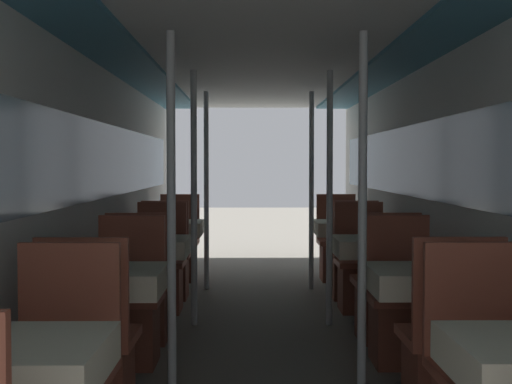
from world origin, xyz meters
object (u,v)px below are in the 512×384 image
object	(u,v)px
dining_table_right_3	(344,233)
dining_table_right_2	(372,252)
dining_table_right_1	(422,288)
chair_left_near_3	(167,269)
chair_right_near_1	(448,367)
support_pole_left_3	(206,191)
chair_right_far_3	(338,254)
support_pole_right_2	(329,198)
support_pole_right_3	(311,190)
chair_left_far_1	(128,320)
chair_right_far_1	(401,319)
dining_table_left_2	(151,253)
chair_right_near_2	(384,302)
dining_table_left_0	(16,375)
chair_left_far_2	(160,278)
dining_table_left_3	(173,233)
support_pole_left_2	(194,198)
support_pole_right_1	(362,212)
chair_left_far_3	(179,254)
chair_left_near_2	(141,302)
chair_right_near_3	(352,269)
chair_left_near_1	(91,368)
dining_table_left_1	(111,289)
support_pole_left_1	(171,212)
chair_right_far_2	(361,278)

from	to	relation	value
dining_table_right_3	dining_table_right_2	bearing A→B (deg)	-90.00
dining_table_right_1	chair_left_near_3	bearing A→B (deg)	122.61
chair_right_near_1	dining_table_right_2	world-z (taller)	chair_right_near_1
support_pole_left_3	chair_right_far_3	xyz separation A→B (m)	(1.46, 0.55, -0.75)
support_pole_right_2	dining_table_right_3	bearing A→B (deg)	78.31
support_pole_right_3	dining_table_right_2	bearing A→B (deg)	-78.31
chair_left_far_1	chair_right_far_1	world-z (taller)	same
dining_table_left_2	chair_right_near_1	distance (m)	2.90
chair_right_near_2	dining_table_right_3	size ratio (longest dim) A/B	1.36
chair_left_far_1	dining_table_left_2	distance (m)	1.18
dining_table_left_0	chair_left_near_3	world-z (taller)	chair_left_near_3
chair_right_near_1	chair_left_far_1	bearing A→B (deg)	148.49
chair_left_far_2	dining_table_left_3	xyz separation A→B (m)	(-0.00, 1.14, 0.30)
dining_table_left_3	support_pole_left_3	bearing A→B (deg)	0.00
dining_table_right_3	chair_right_far_1	bearing A→B (deg)	-90.00
chair_left_far_1	chair_right_far_3	xyz separation A→B (m)	(1.81, 3.38, 0.00)
chair_left_far_1	support_pole_left_2	size ratio (longest dim) A/B	0.47
dining_table_left_0	support_pole_right_1	bearing A→B (deg)	49.22
chair_left_far_3	chair_right_near_2	world-z (taller)	same
dining_table_left_2	chair_left_far_3	distance (m)	2.26
chair_left_near_2	chair_right_near_1	world-z (taller)	same
chair_right_far_3	chair_right_far_1	bearing A→B (deg)	90.00
chair_left_far_1	dining_table_left_3	distance (m)	2.84
support_pole_left_2	chair_right_far_3	bearing A→B (deg)	56.99
chair_right_near_3	dining_table_right_3	bearing A→B (deg)	90.00
dining_table_left_0	support_pole_right_3	world-z (taller)	support_pole_right_3
chair_right_far_3	chair_right_near_3	bearing A→B (deg)	90.00
dining_table_left_3	support_pole_right_1	bearing A→B (deg)	-66.67
support_pole_left_2	chair_right_near_2	distance (m)	1.73
chair_left_far_1	chair_right_near_1	world-z (taller)	same
chair_left_near_1	dining_table_right_3	bearing A→B (deg)	65.32
dining_table_left_3	dining_table_right_3	bearing A→B (deg)	0.00
dining_table_left_1	chair_right_near_2	size ratio (longest dim) A/B	0.74
chair_left_near_2	chair_right_near_3	world-z (taller)	same
support_pole_left_2	chair_right_near_2	xyz separation A→B (m)	(1.46, -0.55, -0.75)
support_pole_left_1	chair_left_near_2	distance (m)	1.40
chair_left_far_1	support_pole_left_3	world-z (taller)	support_pole_left_3
dining_table_left_1	support_pole_right_1	xyz separation A→B (m)	(1.46, 0.00, 0.45)
dining_table_right_1	support_pole_right_3	distance (m)	3.43
chair_left_near_1	chair_left_far_3	bearing A→B (deg)	90.00
dining_table_left_2	support_pole_right_3	world-z (taller)	support_pole_right_3
chair_right_far_2	chair_right_near_3	size ratio (longest dim) A/B	1.00
dining_table_left_0	dining_table_left_2	size ratio (longest dim) A/B	1.00
dining_table_right_3	chair_right_far_3	size ratio (longest dim) A/B	0.74
chair_left_far_1	support_pole_right_1	distance (m)	1.73
chair_left_near_1	chair_right_near_2	world-z (taller)	same
support_pole_right_2	dining_table_left_2	bearing A→B (deg)	180.00
dining_table_left_1	dining_table_left_3	xyz separation A→B (m)	(0.00, 3.38, 0.00)
support_pole_left_1	support_pole_left_2	distance (m)	1.69
chair_left_far_1	support_pole_right_3	distance (m)	3.27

